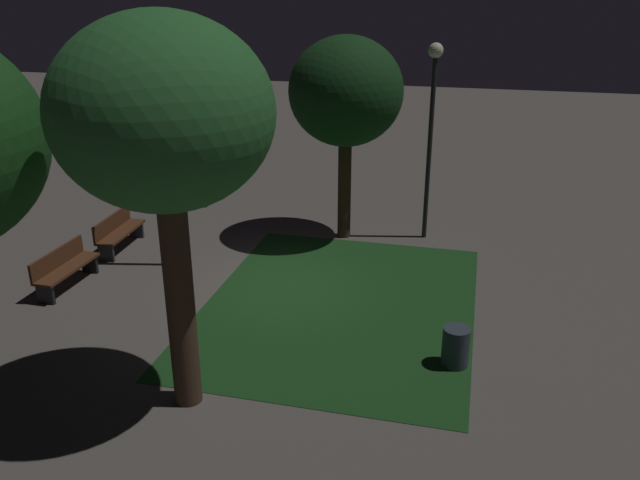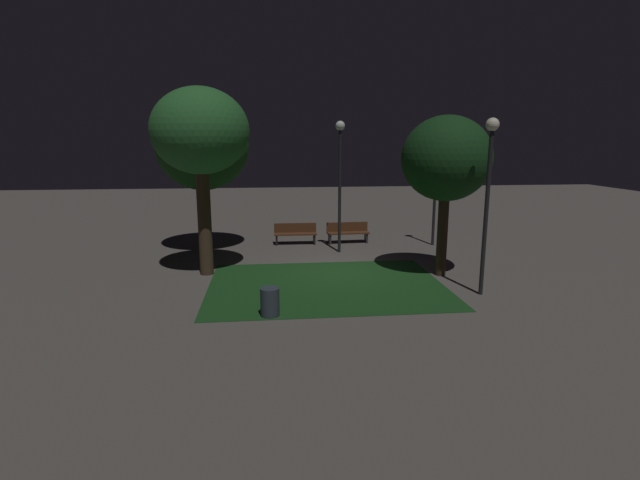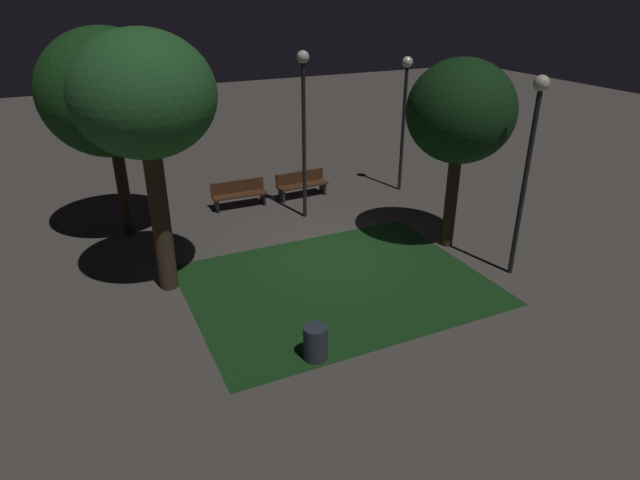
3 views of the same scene
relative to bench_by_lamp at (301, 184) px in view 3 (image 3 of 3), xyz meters
The scene contains 11 objects.
ground_plane 4.86m from the bench_by_lamp, 76.50° to the left, with size 60.00×60.00×0.00m, color #56514C.
grass_lawn 6.28m from the bench_by_lamp, 74.66° to the left, with size 7.12×5.48×0.01m, color #194219.
bench_by_lamp is the anchor object (origin of this frame).
bench_corner 2.26m from the bench_by_lamp, ahead, with size 1.81×0.51×0.88m.
tree_near_wall 6.93m from the bench_by_lamp, ahead, with size 3.59×3.59×5.81m.
tree_tall_center 6.61m from the bench_by_lamp, 112.54° to the left, with size 2.81×2.81×5.12m.
tree_back_left 8.07m from the bench_by_lamp, 38.78° to the left, with size 3.06×3.06×5.98m.
lamp_post_plaza_west 4.47m from the bench_by_lamp, 167.06° to the left, with size 0.36×0.36×4.61m.
lamp_post_near_wall 3.42m from the bench_by_lamp, 69.89° to the left, with size 0.36×0.36×5.06m.
lamp_post_plaza_east 8.34m from the bench_by_lamp, 109.73° to the left, with size 0.36×0.36×4.93m.
trash_bin 9.12m from the bench_by_lamp, 68.27° to the left, with size 0.48×0.48×0.73m, color #2D3842.
Camera 3 is at (5.90, 11.74, 6.70)m, focal length 30.48 mm.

